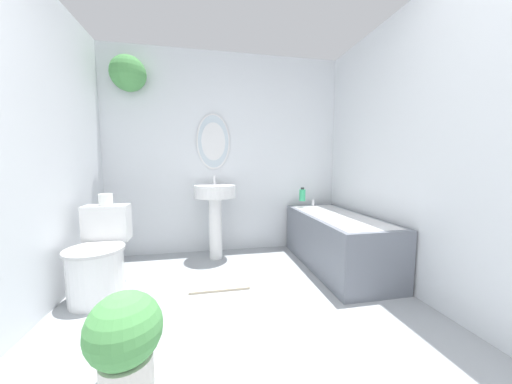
{
  "coord_description": "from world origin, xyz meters",
  "views": [
    {
      "loc": [
        -0.26,
        -0.54,
        1.07
      ],
      "look_at": [
        0.17,
        1.64,
        0.84
      ],
      "focal_mm": 18.0,
      "sensor_mm": 36.0,
      "label": 1
    }
  ],
  "objects": [
    {
      "name": "bathtub",
      "position": [
        1.07,
        1.88,
        0.29
      ],
      "size": [
        0.62,
        1.42,
        0.63
      ],
      "color": "slate",
      "rests_on": "ground_plane"
    },
    {
      "name": "toilet_paper_roll",
      "position": [
        -1.12,
        1.9,
        0.77
      ],
      "size": [
        0.11,
        0.11,
        0.1
      ],
      "color": "white",
      "rests_on": "toilet"
    },
    {
      "name": "wall_right",
      "position": [
        1.43,
        1.32,
        1.2
      ],
      "size": [
        0.06,
        2.76,
        2.4
      ],
      "color": "silver",
      "rests_on": "ground_plane"
    },
    {
      "name": "wall_back",
      "position": [
        -0.12,
        2.65,
        1.3
      ],
      "size": [
        2.92,
        0.37,
        2.4
      ],
      "color": "silver",
      "rests_on": "ground_plane"
    },
    {
      "name": "toilet",
      "position": [
        -1.12,
        1.68,
        0.29
      ],
      "size": [
        0.43,
        0.59,
        0.72
      ],
      "color": "white",
      "rests_on": "ground_plane"
    },
    {
      "name": "shampoo_bottle",
      "position": [
        0.9,
        2.43,
        0.71
      ],
      "size": [
        0.08,
        0.08,
        0.17
      ],
      "color": "#38B275",
      "rests_on": "bathtub"
    },
    {
      "name": "wall_left",
      "position": [
        -1.43,
        1.32,
        1.2
      ],
      "size": [
        0.06,
        2.76,
        2.4
      ],
      "color": "silver",
      "rests_on": "ground_plane"
    },
    {
      "name": "pedestal_sink",
      "position": [
        -0.16,
        2.37,
        0.63
      ],
      "size": [
        0.46,
        0.46,
        0.94
      ],
      "color": "white",
      "rests_on": "ground_plane"
    },
    {
      "name": "potted_plant",
      "position": [
        -0.64,
        0.67,
        0.27
      ],
      "size": [
        0.34,
        0.34,
        0.49
      ],
      "color": "silver",
      "rests_on": "ground_plane"
    },
    {
      "name": "bath_mat",
      "position": [
        -0.16,
        1.72,
        0.01
      ],
      "size": [
        0.51,
        0.34,
        0.02
      ],
      "color": "#B7A88E",
      "rests_on": "ground_plane"
    }
  ]
}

